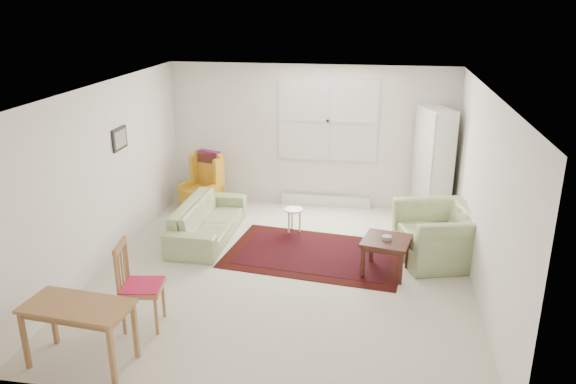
% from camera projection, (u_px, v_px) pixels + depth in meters
% --- Properties ---
extents(room, '(5.04, 5.54, 2.51)m').
position_uv_depth(room, '(288.00, 180.00, 7.50)').
color(room, beige).
rests_on(room, ground).
extents(rug, '(2.71, 1.93, 0.03)m').
position_uv_depth(rug, '(315.00, 254.00, 8.21)').
color(rug, black).
rests_on(rug, ground).
extents(sofa, '(0.78, 1.96, 0.79)m').
position_uv_depth(sofa, '(208.00, 213.00, 8.70)').
color(sofa, '#94A870').
rests_on(sofa, ground).
extents(armchair, '(1.33, 1.43, 0.92)m').
position_uv_depth(armchair, '(439.00, 230.00, 7.92)').
color(armchair, '#94A870').
rests_on(armchair, ground).
extents(wingback_chair, '(0.76, 0.78, 1.01)m').
position_uv_depth(wingback_chair, '(201.00, 182.00, 9.81)').
color(wingback_chair, gold).
rests_on(wingback_chair, ground).
extents(coffee_table, '(0.73, 0.73, 0.50)m').
position_uv_depth(coffee_table, '(386.00, 256.00, 7.61)').
color(coffee_table, '#3C1A12').
rests_on(coffee_table, ground).
extents(stool, '(0.33, 0.33, 0.39)m').
position_uv_depth(stool, '(294.00, 220.00, 8.96)').
color(stool, white).
rests_on(stool, ground).
extents(cabinet, '(0.64, 0.84, 1.88)m').
position_uv_depth(cabinet, '(433.00, 165.00, 9.28)').
color(cabinet, white).
rests_on(cabinet, ground).
extents(desk, '(1.12, 0.64, 0.68)m').
position_uv_depth(desk, '(81.00, 334.00, 5.68)').
color(desk, '#A47142').
rests_on(desk, ground).
extents(desk_chair, '(0.51, 0.51, 1.03)m').
position_uv_depth(desk_chair, '(142.00, 285.00, 6.28)').
color(desk_chair, '#A47142').
rests_on(desk_chair, ground).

